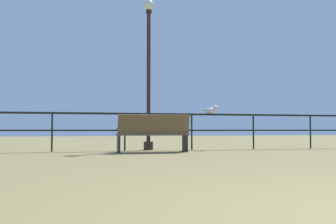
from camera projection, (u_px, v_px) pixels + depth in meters
name	position (u px, v px, depth m)	size (l,w,h in m)	color
pier_railing	(159.00, 123.00, 9.82)	(23.49, 0.05, 0.98)	black
bench_near_left	(153.00, 131.00, 8.96)	(1.73, 0.61, 0.91)	brown
lamppost_center	(149.00, 62.00, 10.13)	(0.30, 0.30, 4.21)	#321E1F
seagull_on_rail	(211.00, 110.00, 10.16)	(0.45, 0.28, 0.22)	silver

